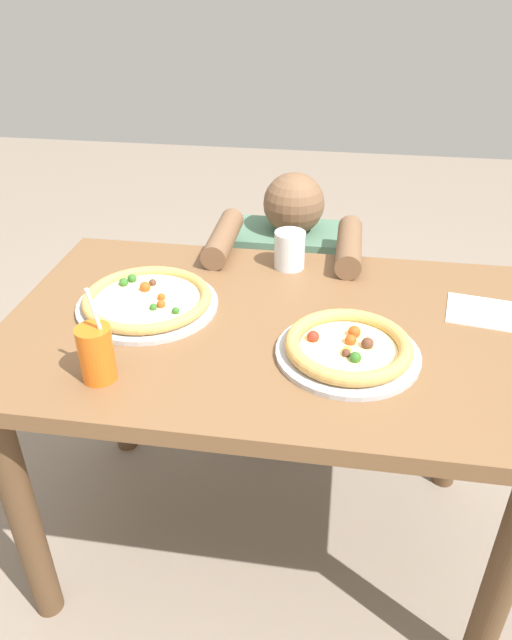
{
  "coord_description": "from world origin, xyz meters",
  "views": [
    {
      "loc": [
        0.15,
        -1.16,
        1.49
      ],
      "look_at": [
        -0.03,
        -0.04,
        0.78
      ],
      "focal_mm": 33.45,
      "sensor_mm": 36.0,
      "label": 1
    }
  ],
  "objects_px": {
    "pizza_far": "(147,300)",
    "diner_seated": "(290,316)",
    "drink_cup_colored": "(96,353)",
    "water_cup_clear": "(290,249)",
    "pizza_near": "(348,348)"
  },
  "relations": [
    {
      "from": "pizza_far",
      "to": "diner_seated",
      "type": "distance_m",
      "value": 0.74
    },
    {
      "from": "drink_cup_colored",
      "to": "diner_seated",
      "type": "xyz_separation_m",
      "value": [
        0.3,
        0.86,
        -0.41
      ]
    },
    {
      "from": "water_cup_clear",
      "to": "diner_seated",
      "type": "distance_m",
      "value": 0.5
    },
    {
      "from": "water_cup_clear",
      "to": "pizza_far",
      "type": "bearing_deg",
      "value": -139.79
    },
    {
      "from": "pizza_far",
      "to": "pizza_near",
      "type": "bearing_deg",
      "value": -15.24
    },
    {
      "from": "pizza_far",
      "to": "drink_cup_colored",
      "type": "height_order",
      "value": "drink_cup_colored"
    },
    {
      "from": "pizza_far",
      "to": "water_cup_clear",
      "type": "height_order",
      "value": "water_cup_clear"
    },
    {
      "from": "drink_cup_colored",
      "to": "diner_seated",
      "type": "relative_size",
      "value": 0.23
    },
    {
      "from": "pizza_far",
      "to": "water_cup_clear",
      "type": "xyz_separation_m",
      "value": [
        0.31,
        0.27,
        0.03
      ]
    },
    {
      "from": "pizza_far",
      "to": "diner_seated",
      "type": "xyz_separation_m",
      "value": [
        0.29,
        0.57,
        -0.36
      ]
    },
    {
      "from": "pizza_near",
      "to": "diner_seated",
      "type": "bearing_deg",
      "value": 104.99
    },
    {
      "from": "drink_cup_colored",
      "to": "water_cup_clear",
      "type": "distance_m",
      "value": 0.64
    },
    {
      "from": "pizza_far",
      "to": "diner_seated",
      "type": "relative_size",
      "value": 0.37
    },
    {
      "from": "diner_seated",
      "to": "drink_cup_colored",
      "type": "bearing_deg",
      "value": -109.51
    },
    {
      "from": "diner_seated",
      "to": "pizza_far",
      "type": "bearing_deg",
      "value": -117.24
    }
  ]
}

